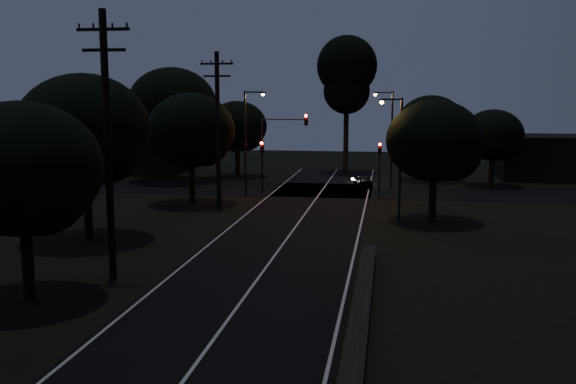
% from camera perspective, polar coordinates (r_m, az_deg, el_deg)
% --- Properties ---
extents(road_surface, '(60.00, 70.00, 0.03)m').
position_cam_1_polar(road_surface, '(41.72, 1.53, -1.96)').
color(road_surface, black).
rests_on(road_surface, ground).
extents(utility_pole_mid, '(2.20, 0.30, 11.00)m').
position_cam_1_polar(utility_pole_mid, '(27.10, -15.74, 4.30)').
color(utility_pole_mid, black).
rests_on(utility_pole_mid, ground).
extents(utility_pole_far, '(2.20, 0.30, 10.50)m').
position_cam_1_polar(utility_pole_far, '(43.12, -6.26, 5.66)').
color(utility_pole_far, black).
rests_on(utility_pole_far, ground).
extents(tree_left_b, '(5.85, 5.85, 7.44)m').
position_cam_1_polar(tree_left_b, '(25.27, -22.30, 1.62)').
color(tree_left_b, black).
rests_on(tree_left_b, ground).
extents(tree_left_c, '(6.96, 6.96, 8.79)m').
position_cam_1_polar(tree_left_c, '(35.11, -17.40, 5.02)').
color(tree_left_c, black).
rests_on(tree_left_c, ground).
extents(tree_left_d, '(6.18, 6.18, 7.84)m').
position_cam_1_polar(tree_left_d, '(45.58, -8.41, 5.27)').
color(tree_left_d, black).
rests_on(tree_left_d, ground).
extents(tree_far_nw, '(5.67, 5.67, 7.18)m').
position_cam_1_polar(tree_far_nw, '(61.17, -4.38, 5.72)').
color(tree_far_nw, black).
rests_on(tree_far_nw, ground).
extents(tree_far_w, '(7.99, 7.99, 10.18)m').
position_cam_1_polar(tree_far_w, '(58.58, -10.05, 7.42)').
color(tree_far_w, black).
rests_on(tree_far_w, ground).
extents(tree_far_ne, '(6.09, 6.09, 7.70)m').
position_cam_1_polar(tree_far_ne, '(59.62, 12.80, 5.79)').
color(tree_far_ne, black).
rests_on(tree_far_ne, ground).
extents(tree_far_e, '(5.14, 5.14, 6.52)m').
position_cam_1_polar(tree_far_e, '(57.25, 17.95, 4.72)').
color(tree_far_e, black).
rests_on(tree_far_e, ground).
extents(tree_right_a, '(5.82, 5.82, 7.39)m').
position_cam_1_polar(tree_right_a, '(39.65, 13.19, 4.25)').
color(tree_right_a, black).
rests_on(tree_right_a, ground).
extents(tall_pine, '(5.97, 5.97, 13.57)m').
position_cam_1_polar(tall_pine, '(64.74, 5.25, 10.40)').
color(tall_pine, black).
rests_on(tall_pine, ground).
extents(building_left, '(10.00, 8.00, 4.40)m').
position_cam_1_polar(building_left, '(66.77, -13.35, 3.64)').
color(building_left, black).
rests_on(building_left, ground).
extents(building_right, '(9.00, 7.00, 4.00)m').
position_cam_1_polar(building_right, '(64.51, 22.14, 2.90)').
color(building_right, black).
rests_on(building_right, ground).
extents(signal_left, '(0.28, 0.35, 4.10)m').
position_cam_1_polar(signal_left, '(50.75, -2.32, 3.12)').
color(signal_left, black).
rests_on(signal_left, ground).
extents(signal_right, '(0.28, 0.35, 4.10)m').
position_cam_1_polar(signal_right, '(49.78, 8.14, 2.94)').
color(signal_right, black).
rests_on(signal_right, ground).
extents(signal_mast, '(3.70, 0.35, 6.25)m').
position_cam_1_polar(signal_mast, '(50.33, -0.44, 4.80)').
color(signal_mast, black).
rests_on(signal_mast, ground).
extents(streetlight_a, '(1.66, 0.26, 8.00)m').
position_cam_1_polar(streetlight_a, '(48.82, -3.61, 5.02)').
color(streetlight_a, black).
rests_on(streetlight_a, ground).
extents(streetlight_b, '(1.66, 0.26, 8.00)m').
position_cam_1_polar(streetlight_b, '(53.64, 9.01, 5.24)').
color(streetlight_b, black).
rests_on(streetlight_b, ground).
extents(streetlight_c, '(1.46, 0.26, 7.50)m').
position_cam_1_polar(streetlight_c, '(39.70, 9.73, 3.71)').
color(streetlight_c, black).
rests_on(streetlight_c, ground).
extents(car, '(1.92, 3.22, 1.03)m').
position_cam_1_polar(car, '(54.29, 6.68, 0.96)').
color(car, black).
rests_on(car, ground).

